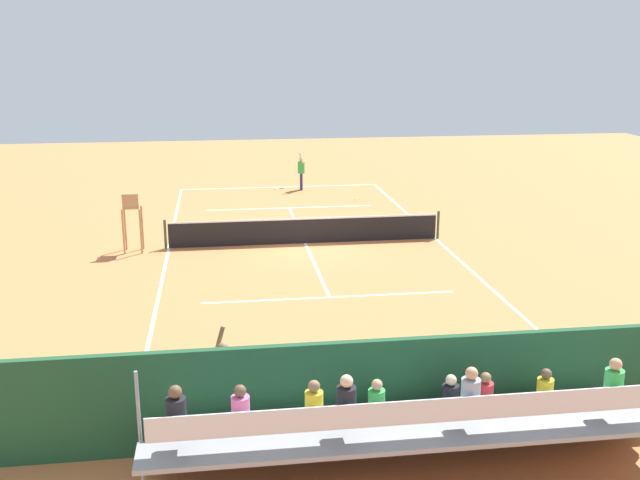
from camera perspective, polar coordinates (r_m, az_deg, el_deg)
name	(u,v)px	position (r m, az deg, el deg)	size (l,w,h in m)	color
ground_plane	(305,243)	(27.43, -1.16, -0.25)	(60.00, 60.00, 0.00)	#D17542
court_line_markings	(305,243)	(27.46, -1.17, -0.23)	(10.10, 22.20, 0.01)	white
tennis_net	(305,230)	(27.30, -1.16, 0.76)	(10.30, 0.10, 1.07)	black
backdrop_wall	(394,389)	(14.13, 5.75, -11.38)	(18.00, 0.16, 2.00)	#1E4C2D
bleacher_stand	(411,427)	(12.97, 7.07, -14.14)	(9.06, 2.40, 2.48)	gray
umpire_chair	(132,216)	(26.82, -14.37, 1.81)	(0.67, 0.67, 2.14)	#A88456
courtside_bench	(477,386)	(15.47, 12.10, -11.01)	(1.80, 0.40, 0.93)	#234C2D
equipment_bag	(389,412)	(15.04, 5.38, -13.15)	(0.90, 0.36, 0.36)	#B22D2D
tennis_player	(301,170)	(37.17, -1.47, 5.45)	(0.39, 0.54, 1.93)	navy
tennis_racket	(277,189)	(37.58, -3.35, 3.98)	(0.58, 0.40, 0.03)	black
tennis_ball_near	(355,200)	(34.90, 2.74, 3.15)	(0.07, 0.07, 0.07)	#CCDB33
line_judge	(224,374)	(14.72, -7.44, -10.23)	(0.45, 0.56, 1.93)	#232328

